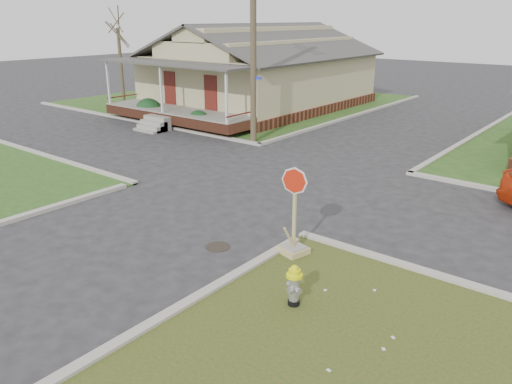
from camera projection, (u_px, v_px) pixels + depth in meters
The scene contains 11 objects.
ground at pixel (174, 221), 14.48m from camera, with size 120.00×120.00×0.00m, color #262628.
verge_far_left at pixel (237, 100), 35.40m from camera, with size 19.00×19.00×0.05m, color #274B1B.
curbs at pixel (276, 179), 18.16m from camera, with size 80.00×40.00×0.12m, color #A8A498, non-canonical shape.
manhole at pixel (218, 247), 12.81m from camera, with size 0.64×0.64×0.01m, color black.
corner_house at pixel (259, 72), 31.91m from camera, with size 10.10×15.50×5.30m.
utility_pole at pixel (253, 39), 21.97m from camera, with size 1.80×0.28×9.00m.
tree_far_left at pixel (121, 66), 33.09m from camera, with size 0.22×0.22×4.90m, color #483E29.
fire_hydrant at pixel (294, 283), 9.99m from camera, with size 0.33×0.33×0.89m.
stop_sign at pixel (294, 235), 12.23m from camera, with size 0.63×0.62×2.22m.
hedge_left at pixel (149, 110), 28.28m from camera, with size 1.54×1.26×1.18m, color #123417.
hedge_right at pixel (199, 120), 25.89m from camera, with size 1.34×1.09×1.02m, color #123417.
Camera 1 is at (10.22, -8.97, 5.57)m, focal length 35.00 mm.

